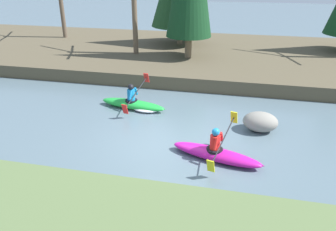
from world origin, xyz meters
The scene contains 6 objects.
ground_plane centered at (0.00, 0.00, 0.00)m, with size 90.00×90.00×0.00m, color slate.
riverbank_far centered at (0.00, 10.13, 0.31)m, with size 44.00×10.85×0.63m.
bare_tree_mid_upstream centered at (-3.74, 8.61, 3.33)m, with size 3.18×3.14×5.73m.
kayaker_lead centered at (1.59, -0.65, 0.22)m, with size 2.78×2.04×1.20m.
kayaker_middle centered at (-1.85, 2.38, 0.20)m, with size 2.80×2.07×1.20m.
boulder_midstream centered at (2.87, 1.53, 0.33)m, with size 1.17×0.92×0.66m.
Camera 1 is at (1.99, -8.91, 5.18)m, focal length 35.00 mm.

